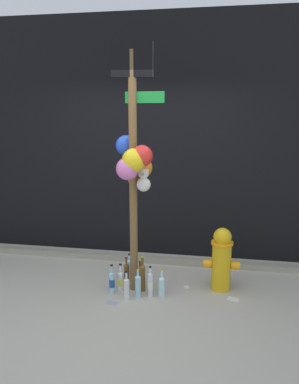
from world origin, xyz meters
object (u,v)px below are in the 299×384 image
(bottle_5, at_px, (126,274))
(bottle_2, at_px, (150,284))
(bottle_3, at_px, (162,285))
(bottle_6, at_px, (129,269))
(memorial_post, at_px, (134,154))
(bottle_4, at_px, (140,276))
(bottle_8, at_px, (138,285))
(bottle_1, at_px, (127,288))
(bottle_7, at_px, (121,280))
(fire_hydrant, at_px, (222,259))
(bottle_9, at_px, (112,282))
(bottle_0, at_px, (142,277))

(bottle_5, bearing_deg, bottle_2, -30.18)
(bottle_3, relative_size, bottle_6, 0.91)
(memorial_post, relative_size, bottle_4, 8.81)
(memorial_post, height_order, bottle_8, memorial_post)
(bottle_1, distance_m, bottle_6, 0.48)
(bottle_5, height_order, bottle_6, bottle_5)
(bottle_1, height_order, bottle_7, bottle_1)
(memorial_post, xyz_separation_m, bottle_7, (-0.17, -0.01, -1.50))
(bottle_3, xyz_separation_m, bottle_5, (-0.45, 0.14, 0.03))
(fire_hydrant, bearing_deg, bottle_9, -165.35)
(bottle_0, xyz_separation_m, bottle_8, (-0.02, -0.16, -0.03))
(bottle_5, distance_m, bottle_8, 0.29)
(memorial_post, relative_size, bottle_9, 7.90)
(bottle_6, bearing_deg, fire_hydrant, -1.89)
(bottle_0, bearing_deg, bottle_7, -173.20)
(bottle_1, distance_m, bottle_5, 0.31)
(fire_hydrant, distance_m, bottle_0, 0.95)
(bottle_1, bearing_deg, bottle_2, 24.36)
(bottle_7, bearing_deg, memorial_post, 3.01)
(memorial_post, height_order, bottle_7, memorial_post)
(fire_hydrant, relative_size, bottle_5, 2.01)
(bottle_4, xyz_separation_m, bottle_9, (-0.28, -0.28, 0.03))
(memorial_post, height_order, fire_hydrant, memorial_post)
(bottle_8, bearing_deg, bottle_7, 151.71)
(bottle_1, relative_size, bottle_7, 1.02)
(bottle_2, distance_m, bottle_9, 0.45)
(fire_hydrant, distance_m, bottle_6, 1.14)
(bottle_6, bearing_deg, bottle_5, -88.72)
(bottle_2, bearing_deg, bottle_9, 179.91)
(bottle_0, relative_size, bottle_2, 1.18)
(memorial_post, height_order, bottle_6, memorial_post)
(bottle_0, height_order, bottle_2, bottle_0)
(bottle_4, bearing_deg, bottle_9, -135.37)
(fire_hydrant, bearing_deg, bottle_0, -167.38)
(bottle_2, relative_size, bottle_5, 0.97)
(bottle_2, xyz_separation_m, bottle_8, (-0.13, -0.03, -0.01))
(memorial_post, bearing_deg, bottle_9, -158.50)
(memorial_post, xyz_separation_m, bottle_1, (-0.06, -0.21, -1.48))
(bottle_2, xyz_separation_m, bottle_9, (-0.45, 0.00, -0.01))
(bottle_2, bearing_deg, bottle_4, 121.95)
(memorial_post, relative_size, bottle_8, 8.36)
(bottle_8, bearing_deg, bottle_9, 173.68)
(bottle_2, distance_m, bottle_8, 0.14)
(bottle_9, bearing_deg, bottle_6, 70.86)
(memorial_post, bearing_deg, bottle_2, -27.48)
(bottle_0, relative_size, bottle_1, 1.29)
(bottle_8, bearing_deg, fire_hydrant, 21.20)
(bottle_2, xyz_separation_m, bottle_5, (-0.32, 0.19, 0.01))
(bottle_1, distance_m, bottle_9, 0.23)
(bottle_2, relative_size, bottle_7, 1.11)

